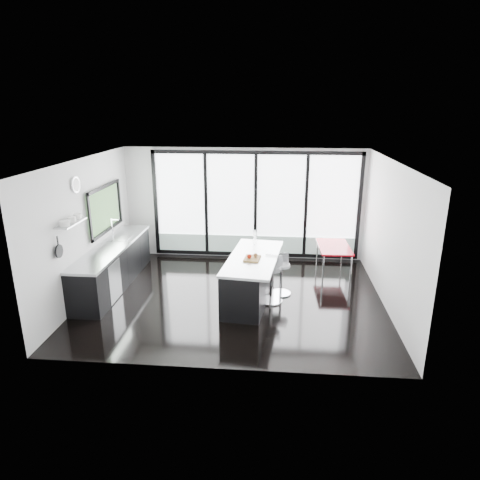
# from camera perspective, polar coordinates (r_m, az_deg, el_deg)

# --- Properties ---
(floor) EXTENTS (6.00, 5.00, 0.00)m
(floor) POSITION_cam_1_polar(r_m,az_deg,el_deg) (8.89, -0.82, -7.65)
(floor) COLOR black
(floor) RESTS_ON ground
(ceiling) EXTENTS (6.00, 5.00, 0.00)m
(ceiling) POSITION_cam_1_polar(r_m,az_deg,el_deg) (8.10, -0.91, 10.56)
(ceiling) COLOR white
(ceiling) RESTS_ON wall_back
(wall_back) EXTENTS (6.00, 0.09, 2.80)m
(wall_back) POSITION_cam_1_polar(r_m,az_deg,el_deg) (10.78, 1.93, 4.07)
(wall_back) COLOR silver
(wall_back) RESTS_ON ground
(wall_front) EXTENTS (6.00, 0.00, 2.80)m
(wall_front) POSITION_cam_1_polar(r_m,az_deg,el_deg) (6.05, -3.31, -5.73)
(wall_front) COLOR silver
(wall_front) RESTS_ON ground
(wall_left) EXTENTS (0.26, 5.00, 2.80)m
(wall_left) POSITION_cam_1_polar(r_m,az_deg,el_deg) (9.37, -19.11, 2.85)
(wall_left) COLOR silver
(wall_left) RESTS_ON ground
(wall_right) EXTENTS (0.00, 5.00, 2.80)m
(wall_right) POSITION_cam_1_polar(r_m,az_deg,el_deg) (8.62, 19.39, 0.46)
(wall_right) COLOR silver
(wall_right) RESTS_ON ground
(counter_cabinets) EXTENTS (0.69, 3.24, 1.36)m
(counter_cabinets) POSITION_cam_1_polar(r_m,az_deg,el_deg) (9.69, -16.54, -3.25)
(counter_cabinets) COLOR black
(counter_cabinets) RESTS_ON floor
(island) EXTENTS (1.19, 2.33, 1.19)m
(island) POSITION_cam_1_polar(r_m,az_deg,el_deg) (8.67, 1.30, -4.98)
(island) COLOR black
(island) RESTS_ON floor
(bar_stool_near) EXTENTS (0.57, 0.57, 0.73)m
(bar_stool_near) POSITION_cam_1_polar(r_m,az_deg,el_deg) (8.59, 4.17, -5.97)
(bar_stool_near) COLOR silver
(bar_stool_near) RESTS_ON floor
(bar_stool_far) EXTENTS (0.46, 0.46, 0.67)m
(bar_stool_far) POSITION_cam_1_polar(r_m,az_deg,el_deg) (8.96, 5.49, -5.21)
(bar_stool_far) COLOR silver
(bar_stool_far) RESTS_ON floor
(red_table) EXTENTS (0.75, 1.26, 0.66)m
(red_table) POSITION_cam_1_polar(r_m,az_deg,el_deg) (10.25, 12.31, -2.54)
(red_table) COLOR #A50A16
(red_table) RESTS_ON floor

